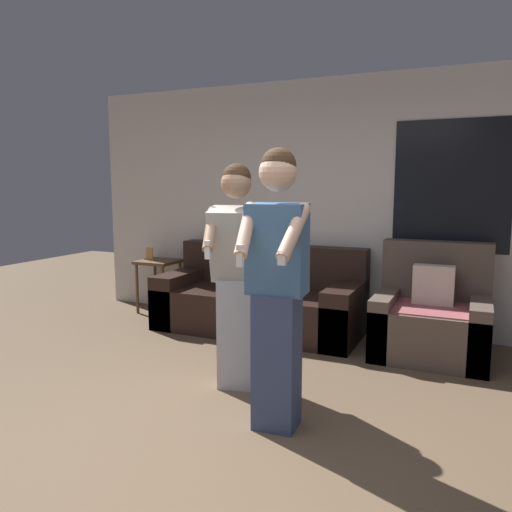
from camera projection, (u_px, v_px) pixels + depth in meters
The scene contains 7 objects.
ground_plane at pixel (186, 468), 2.78m from camera, with size 14.00×14.00×0.00m, color brown.
wall_back at pixel (339, 204), 5.42m from camera, with size 6.12×0.07×2.70m.
couch at pixel (260, 302), 5.41m from camera, with size 2.18×0.94×0.90m.
armchair at pixel (432, 319), 4.60m from camera, with size 0.99×0.88×1.03m.
side_table at pixel (158, 269), 6.15m from camera, with size 0.46×0.46×0.80m.
person_left at pixel (238, 275), 3.77m from camera, with size 0.46×0.56×1.72m.
person_right at pixel (277, 285), 3.13m from camera, with size 0.43×0.47×1.79m.
Camera 1 is at (1.41, -2.20, 1.56)m, focal length 35.00 mm.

